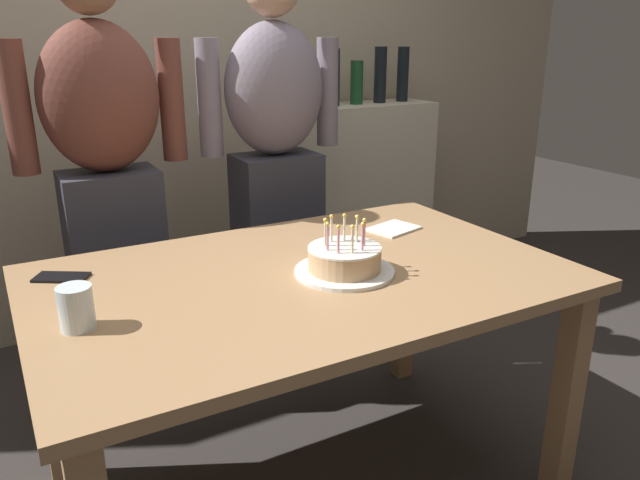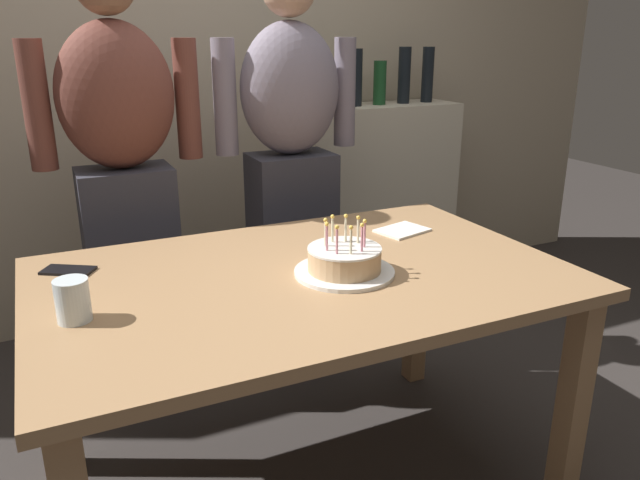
# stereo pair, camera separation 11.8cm
# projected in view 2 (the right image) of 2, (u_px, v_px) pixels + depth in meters

# --- Properties ---
(back_wall) EXTENTS (5.20, 0.10, 2.60)m
(back_wall) POSITION_uv_depth(u_px,v_px,m) (172.00, 53.00, 2.91)
(back_wall) COLOR tan
(back_wall) RESTS_ON ground_plane
(dining_table) EXTENTS (1.50, 0.96, 0.74)m
(dining_table) POSITION_uv_depth(u_px,v_px,m) (304.00, 304.00, 1.79)
(dining_table) COLOR #A37A51
(dining_table) RESTS_ON ground_plane
(birthday_cake) EXTENTS (0.29, 0.29, 0.16)m
(birthday_cake) POSITION_uv_depth(u_px,v_px,m) (344.00, 262.00, 1.74)
(birthday_cake) COLOR white
(birthday_cake) RESTS_ON dining_table
(water_glass_near) EXTENTS (0.08, 0.08, 0.10)m
(water_glass_near) POSITION_uv_depth(u_px,v_px,m) (73.00, 300.00, 1.45)
(water_glass_near) COLOR silver
(water_glass_near) RESTS_ON dining_table
(cell_phone) EXTENTS (0.16, 0.14, 0.01)m
(cell_phone) POSITION_uv_depth(u_px,v_px,m) (68.00, 270.00, 1.77)
(cell_phone) COLOR black
(cell_phone) RESTS_ON dining_table
(napkin_stack) EXTENTS (0.19, 0.17, 0.01)m
(napkin_stack) POSITION_uv_depth(u_px,v_px,m) (402.00, 230.00, 2.12)
(napkin_stack) COLOR white
(napkin_stack) RESTS_ON dining_table
(person_man_bearded) EXTENTS (0.61, 0.27, 1.66)m
(person_man_bearded) POSITION_uv_depth(u_px,v_px,m) (125.00, 181.00, 2.27)
(person_man_bearded) COLOR #33333D
(person_man_bearded) RESTS_ON ground_plane
(person_woman_cardigan) EXTENTS (0.61, 0.27, 1.66)m
(person_woman_cardigan) POSITION_uv_depth(u_px,v_px,m) (291.00, 165.00, 2.54)
(person_woman_cardigan) COLOR #33333D
(person_woman_cardigan) RESTS_ON ground_plane
(shelf_cabinet) EXTENTS (0.87, 0.30, 1.32)m
(shelf_cabinet) POSITION_uv_depth(u_px,v_px,m) (376.00, 198.00, 3.38)
(shelf_cabinet) COLOR beige
(shelf_cabinet) RESTS_ON ground_plane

